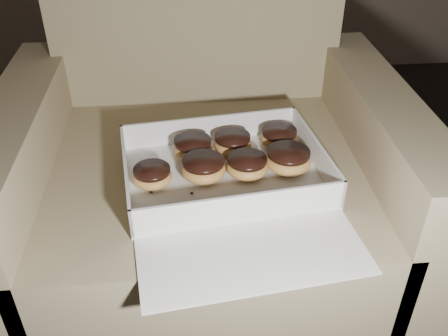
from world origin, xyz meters
TOP-DOWN VIEW (x-y plane):
  - armchair at (-0.19, 0.82)m, footprint 0.94×0.80m
  - bakery_box at (-0.14, 0.64)m, footprint 0.47×0.54m
  - donut_a at (-0.01, 0.79)m, footprint 0.09×0.09m
  - donut_b at (-0.10, 0.68)m, footprint 0.09×0.09m
  - donut_c at (-0.20, 0.67)m, footprint 0.10×0.10m
  - donut_d at (-0.31, 0.66)m, footprint 0.08×0.08m
  - donut_e at (-0.01, 0.69)m, footprint 0.10×0.10m
  - donut_f at (-0.22, 0.76)m, footprint 0.09×0.09m
  - donut_g at (-0.12, 0.77)m, footprint 0.09×0.09m
  - crumb_a at (-0.22, 0.62)m, footprint 0.01×0.01m
  - crumb_b at (-0.01, 0.67)m, footprint 0.01×0.01m
  - crumb_c at (-0.31, 0.63)m, footprint 0.01×0.01m

SIDE VIEW (x-z plane):
  - armchair at x=-0.19m, z-range -0.18..0.80m
  - crumb_a at x=-0.22m, z-range 0.45..0.45m
  - crumb_b at x=-0.01m, z-range 0.45..0.45m
  - crumb_c at x=-0.31m, z-range 0.45..0.45m
  - bakery_box at x=-0.14m, z-range 0.42..0.49m
  - donut_d at x=-0.31m, z-range 0.45..0.49m
  - donut_a at x=-0.01m, z-range 0.45..0.50m
  - donut_g at x=-0.12m, z-range 0.45..0.50m
  - donut_b at x=-0.10m, z-range 0.45..0.50m
  - donut_f at x=-0.22m, z-range 0.45..0.50m
  - donut_c at x=-0.20m, z-range 0.45..0.50m
  - donut_e at x=-0.01m, z-range 0.45..0.50m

